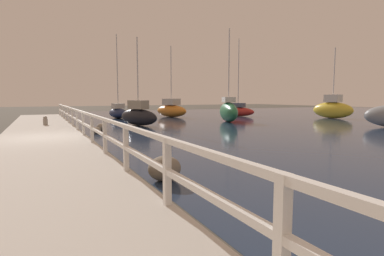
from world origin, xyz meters
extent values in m
plane|color=#4C473D|center=(0.00, 0.00, 0.00)|extent=(120.00, 120.00, 0.00)
cube|color=beige|center=(0.00, 0.00, 0.17)|extent=(3.26, 36.00, 0.33)
cube|color=white|center=(1.53, -11.57, 0.83)|extent=(0.10, 0.10, 1.00)
cube|color=white|center=(1.53, -9.26, 0.83)|extent=(0.10, 0.10, 1.00)
cube|color=white|center=(1.53, -6.94, 0.83)|extent=(0.10, 0.10, 1.00)
cube|color=white|center=(1.53, -4.63, 0.83)|extent=(0.10, 0.10, 1.00)
cube|color=white|center=(1.53, -2.31, 0.83)|extent=(0.10, 0.10, 1.00)
cube|color=white|center=(1.53, 0.00, 0.83)|extent=(0.10, 0.10, 1.00)
cube|color=white|center=(1.53, 2.31, 0.83)|extent=(0.10, 0.10, 1.00)
cube|color=white|center=(1.53, 4.63, 0.83)|extent=(0.10, 0.10, 1.00)
cube|color=white|center=(1.53, 6.94, 0.83)|extent=(0.10, 0.10, 1.00)
cube|color=white|center=(1.53, 9.26, 0.83)|extent=(0.10, 0.10, 1.00)
cube|color=white|center=(1.53, 11.57, 0.83)|extent=(0.10, 0.10, 1.00)
cube|color=white|center=(1.53, 13.89, 0.83)|extent=(0.10, 0.10, 1.00)
cube|color=white|center=(1.53, 16.20, 0.83)|extent=(0.10, 0.10, 1.00)
cube|color=white|center=(1.53, 0.00, 1.29)|extent=(0.09, 32.50, 0.08)
cube|color=white|center=(1.53, 0.00, 0.83)|extent=(0.09, 32.50, 0.08)
ellipsoid|color=slate|center=(2.41, -6.95, 0.29)|extent=(0.76, 0.69, 0.57)
ellipsoid|color=gray|center=(2.56, 3.18, 0.18)|extent=(0.48, 0.43, 0.36)
ellipsoid|color=gray|center=(3.07, 4.41, 0.22)|extent=(0.59, 0.53, 0.44)
cylinder|color=gray|center=(0.19, 5.99, 0.51)|extent=(0.25, 0.25, 0.36)
sphere|color=gray|center=(0.19, 5.99, 0.73)|extent=(0.23, 0.23, 0.23)
ellipsoid|color=orange|center=(11.56, 14.16, 0.60)|extent=(2.55, 4.46, 1.19)
cube|color=beige|center=(11.56, 14.16, 1.51)|extent=(1.44, 1.90, 0.61)
cylinder|color=silver|center=(11.56, 14.16, 4.06)|extent=(0.09, 0.09, 5.72)
ellipsoid|color=black|center=(5.95, 6.75, 0.57)|extent=(2.14, 4.04, 1.13)
cube|color=#9E937F|center=(5.95, 6.75, 1.43)|extent=(1.14, 1.74, 0.59)
cylinder|color=silver|center=(5.95, 6.75, 3.54)|extent=(0.09, 0.09, 4.81)
ellipsoid|color=red|center=(18.21, 12.21, 0.47)|extent=(2.36, 3.85, 0.93)
cube|color=#4C566B|center=(18.21, 12.21, 1.15)|extent=(1.18, 1.56, 0.42)
cylinder|color=silver|center=(18.21, 12.21, 4.39)|extent=(0.09, 0.09, 6.90)
ellipsoid|color=gold|center=(24.16, 5.61, 0.75)|extent=(1.68, 4.03, 1.49)
cube|color=silver|center=(24.16, 5.61, 1.85)|extent=(1.03, 1.45, 0.69)
cylinder|color=silver|center=(24.16, 5.61, 3.98)|extent=(0.09, 0.09, 4.96)
ellipsoid|color=#236B42|center=(13.30, 6.66, 0.77)|extent=(2.98, 4.86, 1.53)
cube|color=silver|center=(13.30, 6.66, 1.75)|extent=(1.44, 1.90, 0.42)
cylinder|color=silver|center=(13.30, 6.66, 4.39)|extent=(0.09, 0.09, 5.70)
ellipsoid|color=#192347|center=(6.43, 14.67, 0.46)|extent=(1.73, 3.61, 0.91)
cube|color=beige|center=(6.43, 14.67, 1.15)|extent=(1.03, 1.25, 0.46)
cylinder|color=silver|center=(6.43, 14.67, 4.29)|extent=(0.09, 0.09, 6.74)
camera|label=1|loc=(-0.08, -13.21, 1.89)|focal=28.00mm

